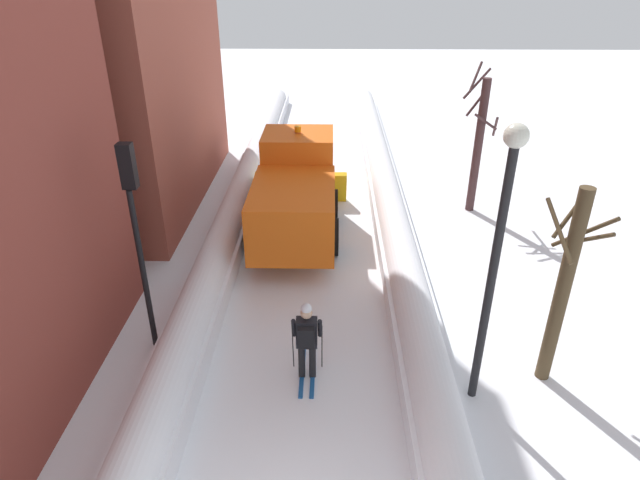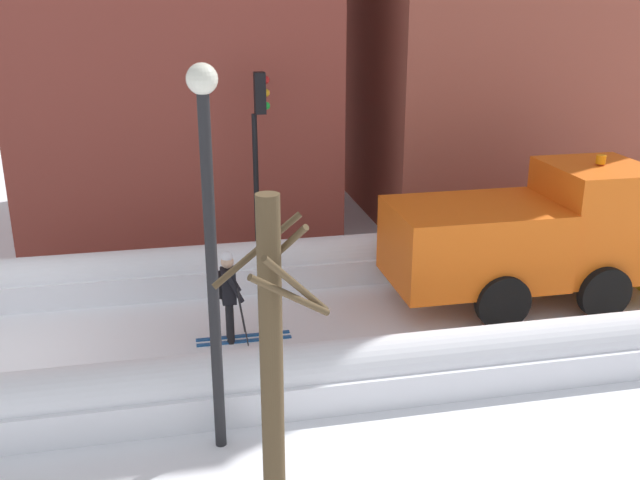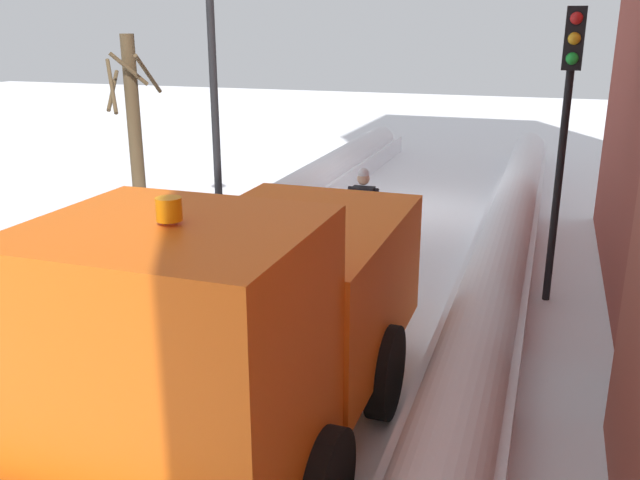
{
  "view_description": "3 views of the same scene",
  "coord_description": "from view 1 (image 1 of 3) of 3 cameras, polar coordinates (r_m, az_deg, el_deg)",
  "views": [
    {
      "loc": [
        0.56,
        -4.57,
        7.7
      ],
      "look_at": [
        0.33,
        6.85,
        1.73
      ],
      "focal_mm": 30.23,
      "sensor_mm": 36.0,
      "label": 1
    },
    {
      "loc": [
        12.58,
        3.12,
        6.33
      ],
      "look_at": [
        -0.74,
        5.96,
        1.59
      ],
      "focal_mm": 40.61,
      "sensor_mm": 36.0,
      "label": 2
    },
    {
      "loc": [
        -3.15,
        16.11,
        4.34
      ],
      "look_at": [
        0.2,
        6.34,
        1.07
      ],
      "focal_mm": 37.9,
      "sensor_mm": 36.0,
      "label": 3
    }
  ],
  "objects": [
    {
      "name": "bare_tree_near",
      "position": [
        11.22,
        24.38,
        -4.42
      ],
      "size": [
        1.15,
        1.35,
        4.21
      ],
      "color": "#4D3C26",
      "rests_on": "ground"
    },
    {
      "name": "snowbank_left",
      "position": [
        16.56,
        -9.69,
        1.18
      ],
      "size": [
        1.1,
        36.0,
        1.01
      ],
      "color": "white",
      "rests_on": "ground"
    },
    {
      "name": "snowbank_right",
      "position": [
        16.4,
        7.9,
        0.99
      ],
      "size": [
        1.1,
        36.0,
        1.0
      ],
      "color": "white",
      "rests_on": "ground"
    },
    {
      "name": "traffic_light_pole",
      "position": [
        11.35,
        -19.03,
        2.86
      ],
      "size": [
        0.28,
        0.42,
        4.63
      ],
      "color": "black",
      "rests_on": "ground"
    },
    {
      "name": "ground_plane",
      "position": [
        16.48,
        -0.93,
        -0.25
      ],
      "size": [
        80.0,
        80.0,
        0.0
      ],
      "primitive_type": "plane",
      "color": "white"
    },
    {
      "name": "street_lamp",
      "position": [
        9.63,
        18.33,
        -0.11
      ],
      "size": [
        0.4,
        0.4,
        5.48
      ],
      "color": "black",
      "rests_on": "ground"
    },
    {
      "name": "plow_truck",
      "position": [
        16.26,
        -2.55,
        5.07
      ],
      "size": [
        3.2,
        5.98,
        3.12
      ],
      "color": "orange",
      "rests_on": "ground"
    },
    {
      "name": "bare_tree_mid",
      "position": [
        18.57,
        16.41,
        9.82
      ],
      "size": [
        1.32,
        1.51,
        4.85
      ],
      "color": "#432B2B",
      "rests_on": "ground"
    },
    {
      "name": "skier",
      "position": [
        10.9,
        -1.41,
        -10.31
      ],
      "size": [
        0.62,
        1.8,
        1.81
      ],
      "color": "black",
      "rests_on": "ground"
    }
  ]
}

